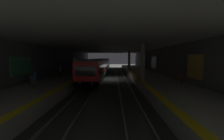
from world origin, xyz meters
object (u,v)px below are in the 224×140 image
(pillar_far, at_px, (129,60))
(bench_left_mid, at_px, (153,69))
(bench_left_near, at_px, (180,77))
(metro_train, at_px, (101,65))
(person_boarding, at_px, (58,70))
(bench_right_mid, at_px, (63,70))
(pillar_near, at_px, (143,62))
(person_waiting_near, at_px, (61,71))
(bench_right_far, at_px, (76,67))
(person_standing_far, at_px, (35,79))
(suitcase_rolling, at_px, (74,71))
(trash_bin, at_px, (32,80))
(bench_right_near, at_px, (52,73))
(bench_left_far, at_px, (143,66))
(person_walking_mid, at_px, (143,66))

(pillar_far, relative_size, bench_left_mid, 2.68)
(pillar_far, bearing_deg, bench_left_near, -165.58)
(pillar_far, bearing_deg, metro_train, 79.12)
(metro_train, xyz_separation_m, bench_left_mid, (-5.85, -10.73, -0.45))
(person_boarding, bearing_deg, pillar_far, -49.30)
(metro_train, height_order, bench_right_mid, metro_train)
(pillar_near, xyz_separation_m, person_waiting_near, (2.34, 10.94, -1.35))
(bench_right_mid, xyz_separation_m, bench_right_far, (9.14, 0.00, 0.00))
(person_standing_far, xyz_separation_m, suitcase_rolling, (13.63, 0.22, -0.49))
(person_boarding, relative_size, trash_bin, 1.91)
(bench_right_far, distance_m, person_waiting_near, 15.46)
(bench_left_near, xyz_separation_m, person_standing_far, (-3.39, 15.09, 0.30))
(bench_right_near, bearing_deg, bench_left_far, -45.90)
(bench_right_far, bearing_deg, person_standing_far, -174.83)
(bench_right_far, bearing_deg, bench_left_far, -80.03)
(pillar_far, xyz_separation_m, person_boarding, (-10.64, 12.37, -1.39))
(person_waiting_near, bearing_deg, bench_right_far, 7.22)
(pillar_near, bearing_deg, bench_right_near, 72.24)
(person_walking_mid, relative_size, trash_bin, 1.93)
(person_waiting_near, bearing_deg, person_standing_far, -179.69)
(trash_bin, bearing_deg, pillar_near, -78.32)
(bench_right_mid, distance_m, person_standing_far, 12.88)
(person_standing_far, bearing_deg, bench_left_near, -77.35)
(metro_train, distance_m, bench_right_far, 6.42)
(bench_left_mid, bearing_deg, suitcase_rolling, 95.40)
(bench_right_far, height_order, suitcase_rolling, suitcase_rolling)
(bench_right_mid, xyz_separation_m, person_boarding, (-3.69, -0.52, 0.36))
(bench_left_far, distance_m, person_standing_far, 29.08)
(pillar_far, relative_size, bench_left_near, 2.68)
(pillar_near, xyz_separation_m, bench_right_near, (4.13, 12.88, -1.75))
(person_boarding, xyz_separation_m, suitcase_rolling, (4.60, -1.24, -0.54))
(bench_right_near, height_order, person_walking_mid, person_walking_mid)
(person_boarding, bearing_deg, person_walking_mid, -51.61)
(bench_left_far, bearing_deg, metro_train, 110.13)
(bench_right_near, relative_size, person_walking_mid, 1.04)
(pillar_near, height_order, person_boarding, pillar_near)
(metro_train, bearing_deg, bench_left_near, -148.53)
(bench_left_mid, bearing_deg, bench_right_far, 68.33)
(pillar_near, height_order, trash_bin, pillar_near)
(bench_left_far, bearing_deg, bench_left_near, 180.00)
(bench_right_far, relative_size, trash_bin, 2.00)
(pillar_near, height_order, bench_right_mid, pillar_near)
(bench_left_near, distance_m, person_waiting_near, 15.46)
(bench_right_mid, height_order, bench_right_far, same)
(suitcase_rolling, bearing_deg, pillar_near, -130.29)
(bench_left_near, xyz_separation_m, person_walking_mid, (18.23, 0.67, 0.36))
(bench_right_mid, xyz_separation_m, suitcase_rolling, (0.91, -1.75, -0.19))
(pillar_far, bearing_deg, person_walking_mid, -61.04)
(bench_right_near, distance_m, person_waiting_near, 2.67)
(bench_right_near, xyz_separation_m, trash_bin, (-6.64, -0.73, -0.10))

